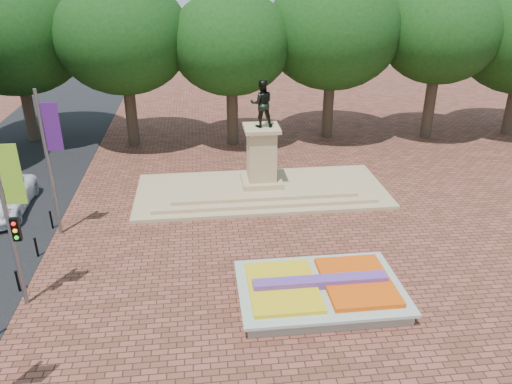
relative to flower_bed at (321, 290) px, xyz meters
The scene contains 7 objects.
ground 2.28m from the flower_bed, 117.19° to the left, with size 90.00×90.00×0.00m, color brown.
flower_bed is the anchor object (origin of this frame).
monument 10.07m from the flower_bed, 95.87° to the left, with size 14.00×6.00×6.40m.
tree_row_back 21.01m from the flower_bed, 86.26° to the left, with size 44.80×8.80×10.43m.
banner_poles 11.66m from the flower_bed, behind, with size 0.88×11.17×7.00m.
bollard_row 11.74m from the flower_bed, behind, with size 0.12×13.12×0.98m.
van 17.34m from the flower_bed, 148.12° to the left, with size 2.54×5.50×1.53m, color white.
Camera 1 is at (-3.31, -17.51, 11.82)m, focal length 35.00 mm.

